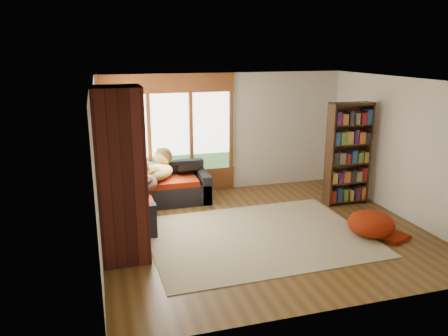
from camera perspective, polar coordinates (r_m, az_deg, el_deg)
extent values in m
plane|color=#4E3215|center=(7.80, 5.21, -8.13)|extent=(5.50, 5.50, 0.00)
plane|color=white|center=(7.17, 5.72, 11.28)|extent=(5.50, 5.50, 0.00)
cube|color=silver|center=(9.69, 0.02, 4.66)|extent=(5.50, 0.04, 2.60)
cube|color=silver|center=(5.24, 15.54, -5.35)|extent=(5.50, 0.04, 2.60)
cube|color=silver|center=(6.88, -16.37, -0.45)|extent=(0.04, 5.00, 2.60)
cube|color=silver|center=(8.75, 22.46, 2.32)|extent=(0.04, 5.00, 2.60)
cube|color=brown|center=(9.39, -7.00, 4.52)|extent=(2.82, 0.10, 1.90)
cube|color=white|center=(9.39, -7.00, 4.52)|extent=(2.54, 0.09, 1.62)
cube|color=brown|center=(8.04, -16.24, 2.16)|extent=(0.10, 2.62, 1.90)
cube|color=white|center=(8.04, -16.24, 2.16)|extent=(0.09, 2.36, 1.62)
cube|color=gray|center=(8.78, -16.29, 5.90)|extent=(0.03, 0.72, 0.90)
cube|color=#471914|center=(6.55, -13.30, -1.03)|extent=(0.70, 0.70, 2.60)
cube|color=black|center=(9.22, -9.10, -3.11)|extent=(2.20, 0.90, 0.42)
cube|color=black|center=(9.43, -9.48, -0.15)|extent=(2.20, 0.20, 0.38)
cube|color=black|center=(9.35, -3.04, -2.08)|extent=(0.20, 0.90, 0.60)
cube|color=#992107|center=(9.01, -9.70, -1.77)|extent=(1.90, 0.66, 0.12)
cube|color=black|center=(8.55, -12.87, -4.79)|extent=(0.90, 2.20, 0.42)
cube|color=black|center=(8.42, -15.40, -2.41)|extent=(0.20, 2.20, 0.38)
cube|color=black|center=(7.59, -12.41, -6.68)|extent=(0.90, 0.20, 0.60)
cube|color=#992107|center=(8.14, -11.98, -3.76)|extent=(0.66, 1.20, 0.12)
cube|color=#992107|center=(9.04, -12.46, -1.85)|extent=(0.66, 0.66, 0.12)
cube|color=beige|center=(7.56, 4.51, -8.85)|extent=(3.71, 2.87, 0.01)
cube|color=#362012|center=(9.39, 18.12, 1.91)|extent=(0.04, 0.30, 2.08)
cube|color=#362012|center=(8.94, 13.60, 1.60)|extent=(0.04, 0.30, 2.08)
cube|color=#362012|center=(9.27, 15.47, 1.96)|extent=(0.89, 0.02, 2.08)
cube|color=#362012|center=(9.43, 15.48, -4.03)|extent=(0.81, 0.28, 0.03)
cube|color=#362012|center=(9.31, 15.65, -1.73)|extent=(0.81, 0.28, 0.03)
cube|color=#362012|center=(9.20, 15.83, 0.63)|extent=(0.81, 0.28, 0.03)
cube|color=#362012|center=(9.11, 16.01, 3.03)|extent=(0.81, 0.28, 0.03)
cube|color=#362012|center=(9.04, 16.19, 5.48)|extent=(0.81, 0.28, 0.03)
cube|color=#362012|center=(8.99, 16.38, 7.96)|extent=(0.81, 0.28, 0.03)
cube|color=#726659|center=(9.14, 15.98, 1.73)|extent=(0.77, 0.22, 1.92)
ellipsoid|color=#992107|center=(7.91, 18.68, -6.83)|extent=(0.85, 0.85, 0.42)
ellipsoid|color=olive|center=(8.88, -8.82, -0.09)|extent=(0.99, 1.06, 0.30)
sphere|color=olive|center=(9.12, -7.91, 1.30)|extent=(0.50, 0.50, 0.36)
cone|color=olive|center=(9.04, -8.12, 2.10)|extent=(0.18, 0.18, 0.16)
ellipsoid|color=#321A15|center=(8.32, -10.54, -1.42)|extent=(0.54, 0.82, 0.27)
sphere|color=#321A15|center=(8.56, -10.84, -0.03)|extent=(0.34, 0.34, 0.33)
cone|color=#321A15|center=(8.48, -10.84, 0.73)|extent=(0.12, 0.12, 0.14)
cube|color=black|center=(9.36, -5.16, 0.83)|extent=(0.45, 0.12, 0.45)
cube|color=black|center=(9.27, -8.80, 0.57)|extent=(0.45, 0.12, 0.45)
cube|color=black|center=(8.76, -14.43, -0.62)|extent=(0.45, 0.12, 0.45)
cube|color=black|center=(7.71, -14.10, -2.79)|extent=(0.45, 0.12, 0.45)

